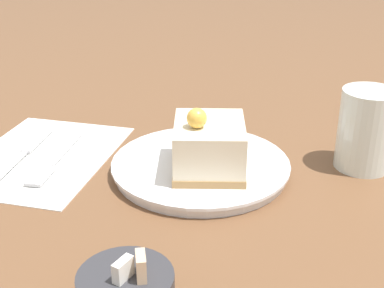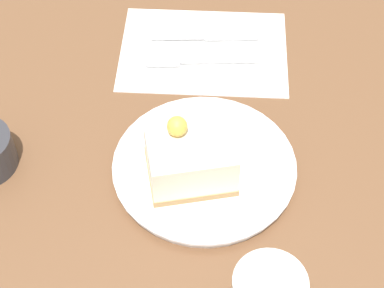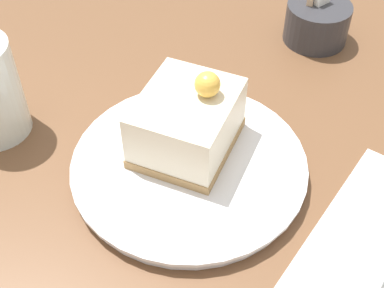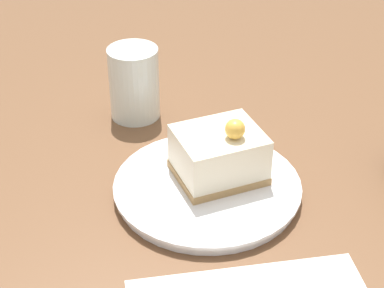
{
  "view_description": "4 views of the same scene",
  "coord_description": "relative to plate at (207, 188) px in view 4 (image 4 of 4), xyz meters",
  "views": [
    {
      "loc": [
        -0.11,
        0.6,
        0.33
      ],
      "look_at": [
        -0.01,
        -0.02,
        0.05
      ],
      "focal_mm": 50.0,
      "sensor_mm": 36.0,
      "label": 1
    },
    {
      "loc": [
        -0.52,
        0.01,
        0.67
      ],
      "look_at": [
        -0.02,
        -0.01,
        0.06
      ],
      "focal_mm": 60.0,
      "sensor_mm": 36.0,
      "label": 2
    },
    {
      "loc": [
        0.16,
        -0.33,
        0.41
      ],
      "look_at": [
        -0.02,
        -0.03,
        0.04
      ],
      "focal_mm": 50.0,
      "sensor_mm": 36.0,
      "label": 3
    },
    {
      "loc": [
        0.59,
        -0.21,
        0.5
      ],
      "look_at": [
        -0.04,
        -0.04,
        0.07
      ],
      "focal_mm": 60.0,
      "sensor_mm": 36.0,
      "label": 4
    }
  ],
  "objects": [
    {
      "name": "cake_slice",
      "position": [
        -0.01,
        0.02,
        0.04
      ],
      "size": [
        0.1,
        0.12,
        0.09
      ],
      "rotation": [
        0.0,
        0.0,
        0.13
      ],
      "color": "#AD8451",
      "rests_on": "plate"
    },
    {
      "name": "ground_plane",
      "position": [
        0.02,
        0.03,
        -0.01
      ],
      "size": [
        4.0,
        4.0,
        0.0
      ],
      "primitive_type": "plane",
      "color": "brown"
    },
    {
      "name": "drinking_glass",
      "position": [
        -0.21,
        -0.05,
        0.05
      ],
      "size": [
        0.07,
        0.07,
        0.11
      ],
      "color": "silver",
      "rests_on": "ground_plane"
    },
    {
      "name": "plate",
      "position": [
        0.0,
        0.0,
        0.0
      ],
      "size": [
        0.24,
        0.24,
        0.02
      ],
      "color": "white",
      "rests_on": "ground_plane"
    }
  ]
}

